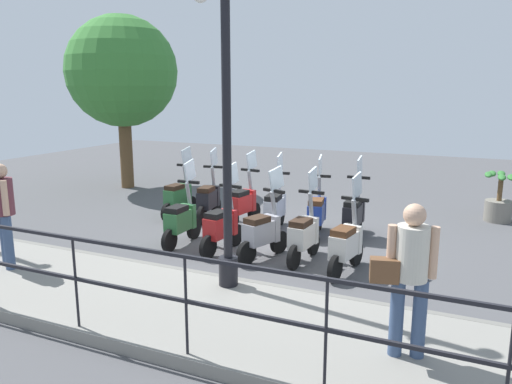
{
  "coord_description": "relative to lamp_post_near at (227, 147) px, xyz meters",
  "views": [
    {
      "loc": [
        -8.16,
        -3.3,
        2.83
      ],
      "look_at": [
        0.2,
        0.5,
        0.9
      ],
      "focal_mm": 35.0,
      "sensor_mm": 36.0,
      "label": 1
    }
  ],
  "objects": [
    {
      "name": "scooter_far_0",
      "position": [
        3.39,
        -0.93,
        -1.59
      ],
      "size": [
        1.23,
        0.44,
        1.54
      ],
      "rotation": [
        0.0,
        0.0,
        0.01
      ],
      "color": "black",
      "rests_on": "ground_plane"
    },
    {
      "name": "scooter_far_2",
      "position": [
        3.23,
        0.63,
        -1.59
      ],
      "size": [
        1.23,
        0.44,
        1.54
      ],
      "rotation": [
        0.0,
        0.0,
        0.12
      ],
      "color": "black",
      "rests_on": "ground_plane"
    },
    {
      "name": "lamp_post_near",
      "position": [
        0.0,
        0.0,
        0.0
      ],
      "size": [
        0.26,
        0.9,
        4.33
      ],
      "color": "black",
      "rests_on": "promenade_walkway"
    },
    {
      "name": "promenade_walkway",
      "position": [
        -0.75,
        0.26,
        -2.0
      ],
      "size": [
        2.2,
        20.0,
        0.15
      ],
      "color": "gray",
      "rests_on": "ground_plane"
    },
    {
      "name": "fence_railing",
      "position": [
        -1.8,
        0.26,
        -1.17
      ],
      "size": [
        0.04,
        16.03,
        1.07
      ],
      "color": "black",
      "rests_on": "promenade_walkway"
    },
    {
      "name": "ground_plane",
      "position": [
        2.4,
        0.26,
        -2.07
      ],
      "size": [
        28.0,
        28.0,
        0.0
      ],
      "primitive_type": "plane",
      "color": "#4C4C4F"
    },
    {
      "name": "scooter_far_1",
      "position": [
        3.23,
        -0.24,
        -1.59
      ],
      "size": [
        1.23,
        0.47,
        1.54
      ],
      "rotation": [
        0.0,
        0.0,
        0.17
      ],
      "color": "black",
      "rests_on": "ground_plane"
    },
    {
      "name": "scooter_near_0",
      "position": [
        1.49,
        -1.27,
        -1.59
      ],
      "size": [
        1.23,
        0.46,
        1.54
      ],
      "rotation": [
        0.0,
        0.0,
        -0.15
      ],
      "color": "black",
      "rests_on": "ground_plane"
    },
    {
      "name": "scooter_far_5",
      "position": [
        3.3,
        2.95,
        -1.59
      ],
      "size": [
        1.23,
        0.44,
        1.54
      ],
      "rotation": [
        0.0,
        0.0,
        -0.06
      ],
      "color": "black",
      "rests_on": "ground_plane"
    },
    {
      "name": "scooter_near_3",
      "position": [
        1.6,
        0.96,
        -1.59
      ],
      "size": [
        1.23,
        0.44,
        1.54
      ],
      "rotation": [
        0.0,
        0.0,
        -0.12
      ],
      "color": "black",
      "rests_on": "ground_plane"
    },
    {
      "name": "scooter_near_4",
      "position": [
        1.64,
        1.81,
        -1.59
      ],
      "size": [
        1.23,
        0.44,
        1.54
      ],
      "rotation": [
        0.0,
        0.0,
        0.01
      ],
      "color": "black",
      "rests_on": "ground_plane"
    },
    {
      "name": "pedestrian_with_bag",
      "position": [
        -0.91,
        -2.49,
        -0.99
      ],
      "size": [
        0.41,
        0.63,
        1.59
      ],
      "rotation": [
        0.0,
        0.0,
        0.26
      ],
      "color": "#384C70",
      "rests_on": "promenade_walkway"
    },
    {
      "name": "scooter_near_1",
      "position": [
        1.7,
        -0.51,
        -1.59
      ],
      "size": [
        1.23,
        0.44,
        1.54
      ],
      "rotation": [
        0.0,
        0.0,
        -0.06
      ],
      "color": "black",
      "rests_on": "ground_plane"
    },
    {
      "name": "potted_palm",
      "position": [
        5.89,
        -3.47,
        -1.63
      ],
      "size": [
        1.06,
        0.66,
        1.05
      ],
      "color": "slate",
      "rests_on": "ground_plane"
    },
    {
      "name": "pedestrian_distant",
      "position": [
        -0.76,
        3.37,
        -0.99
      ],
      "size": [
        0.43,
        0.44,
        1.59
      ],
      "rotation": [
        0.0,
        0.0,
        2.65
      ],
      "color": "#384C70",
      "rests_on": "promenade_walkway"
    },
    {
      "name": "scooter_near_2",
      "position": [
        1.55,
        0.16,
        -1.59
      ],
      "size": [
        1.2,
        0.55,
        1.54
      ],
      "rotation": [
        0.0,
        0.0,
        -0.31
      ],
      "color": "black",
      "rests_on": "ground_plane"
    },
    {
      "name": "tree_large",
      "position": [
        5.59,
        6.19,
        1.17
      ],
      "size": [
        3.05,
        3.05,
        4.79
      ],
      "color": "brown",
      "rests_on": "ground_plane"
    },
    {
      "name": "scooter_far_3",
      "position": [
        3.31,
        1.38,
        -1.59
      ],
      "size": [
        1.23,
        0.45,
        1.54
      ],
      "rotation": [
        0.0,
        0.0,
        -0.14
      ],
      "color": "black",
      "rests_on": "ground_plane"
    },
    {
      "name": "scooter_far_4",
      "position": [
        3.38,
        2.24,
        -1.59
      ],
      "size": [
        1.23,
        0.45,
        1.54
      ],
      "rotation": [
        0.0,
        0.0,
        0.13
      ],
      "color": "black",
      "rests_on": "ground_plane"
    }
  ]
}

